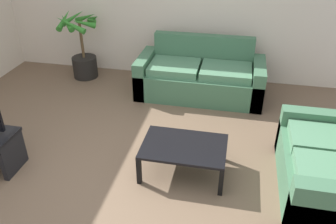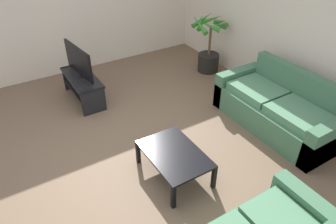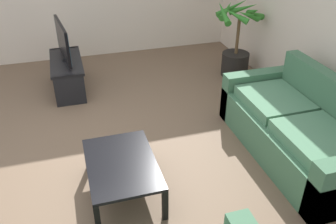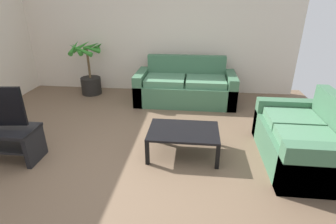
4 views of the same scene
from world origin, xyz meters
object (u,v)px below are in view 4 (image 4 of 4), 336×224
at_px(couch_main, 185,88).
at_px(couch_loveseat, 303,141).
at_px(potted_palm, 89,73).
at_px(coffee_table, 183,133).

height_order(couch_main, couch_loveseat, same).
bearing_deg(potted_palm, coffee_table, -45.69).
height_order(couch_loveseat, potted_palm, potted_palm).
relative_size(coffee_table, potted_palm, 0.81).
bearing_deg(coffee_table, couch_loveseat, -0.31).
height_order(coffee_table, potted_palm, potted_palm).
xyz_separation_m(couch_loveseat, coffee_table, (-1.55, 0.01, 0.03)).
relative_size(couch_main, couch_loveseat, 1.34).
distance_m(coffee_table, potted_palm, 3.14).
bearing_deg(couch_main, coffee_table, -88.03).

